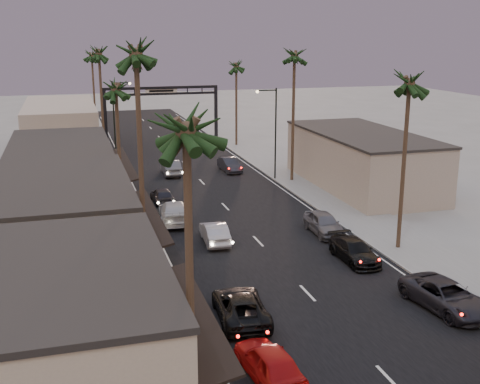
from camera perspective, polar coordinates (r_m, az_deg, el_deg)
ground at (r=53.09m, az=-2.22°, el=-0.54°), size 200.00×200.00×0.00m
road at (r=57.79m, az=-3.42°, el=0.73°), size 14.00×120.00×0.02m
sidewalk_left at (r=63.34m, az=-13.26°, el=1.66°), size 5.00×92.00×0.12m
sidewalk_right at (r=66.90m, az=3.20°, el=2.73°), size 5.00×92.00×0.12m
storefront_near at (r=24.49m, az=-16.51°, el=-13.32°), size 8.00×12.00×5.50m
storefront_mid at (r=37.46m, az=-16.56°, el=-3.37°), size 8.00×14.00×5.50m
storefront_far at (r=52.99m, az=-16.57°, el=1.61°), size 8.00×16.00×5.00m
storefront_dist at (r=75.53m, az=-16.62°, el=5.79°), size 8.00×20.00×6.00m
building_right at (r=57.38m, az=11.46°, el=2.91°), size 8.00×18.00×5.00m
arch at (r=81.09m, az=-7.45°, el=8.67°), size 15.20×0.40×7.27m
streetlight_right at (r=58.62m, az=3.15°, el=6.24°), size 2.13×0.30×9.00m
streetlight_left at (r=68.48m, az=-11.64°, el=7.20°), size 2.13×0.30×9.00m
palm_la at (r=19.24m, az=-5.14°, el=6.98°), size 3.20×3.20×13.20m
palm_lb at (r=31.93m, az=-9.87°, el=13.42°), size 3.20×3.20×15.20m
palm_lc at (r=45.99m, az=-11.74°, el=10.06°), size 3.20×3.20×12.20m
palm_ld at (r=64.83m, az=-13.26°, el=13.00°), size 3.20×3.20×14.20m
palm_ra at (r=39.71m, az=15.82°, el=10.51°), size 3.20×3.20×13.20m
palm_rb at (r=57.63m, az=5.20°, el=13.14°), size 3.20×3.20×14.20m
palm_rc at (r=76.68m, az=-0.36°, el=12.15°), size 3.20×3.20×12.20m
palm_far at (r=87.84m, az=-13.90°, el=12.70°), size 3.20×3.20×13.20m
oncoming_red at (r=26.09m, az=2.79°, el=-15.81°), size 2.27×4.65×1.53m
oncoming_pickup at (r=30.83m, az=0.04°, el=-10.79°), size 2.87×5.41×1.45m
oncoming_silver at (r=41.63m, az=-2.43°, el=-3.87°), size 1.77×4.45×1.44m
oncoming_white at (r=46.39m, az=-6.26°, el=-1.86°), size 2.85×5.76×1.61m
oncoming_dgrey at (r=51.64m, az=-7.39°, el=-0.31°), size 1.74×4.01×1.35m
oncoming_grey_far at (r=61.88m, az=-6.55°, el=2.34°), size 1.81×4.76×1.55m
curbside_near at (r=33.68m, az=18.96°, el=-9.29°), size 3.17×5.68×1.50m
curbside_black at (r=39.00m, az=10.80°, el=-5.50°), size 1.99×4.73×1.36m
curbside_grey at (r=43.79m, az=7.97°, el=-2.96°), size 1.99×4.66×1.57m
curbside_far at (r=62.99m, az=-1.00°, el=2.60°), size 1.75×4.42×1.43m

